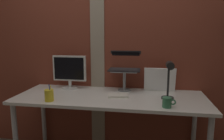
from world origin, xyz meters
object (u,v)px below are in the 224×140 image
Objects in this scene: monitor at (70,70)px; desk_lamp at (169,76)px; coffee_mug at (167,102)px; pen_cup at (49,95)px; whiteboard_panel at (160,80)px; laptop at (125,65)px.

monitor and desk_lamp have the same top height.
monitor is at bearing 155.45° from coffee_mug.
monitor is at bearing 86.77° from pen_cup.
desk_lamp reaches higher than coffee_mug.
desk_lamp is at bearing 10.12° from pen_cup.
whiteboard_panel is 2.05× the size of pen_cup.
desk_lamp is at bearing 82.57° from coffee_mug.
desk_lamp is at bearing -78.36° from whiteboard_panel.
whiteboard_panel is (1.01, 0.03, -0.08)m from monitor.
laptop is 0.88m from pen_cup.
monitor is 1.01m from whiteboard_panel.
laptop reaches higher than whiteboard_panel.
laptop is at bearing 39.70° from pen_cup.
desk_lamp is 1.13m from pen_cup.
whiteboard_panel is 0.34m from desk_lamp.
desk_lamp is (1.07, -0.28, 0.02)m from monitor.
laptop reaches higher than monitor.
desk_lamp is (0.06, -0.31, 0.10)m from whiteboard_panel.
whiteboard_panel is (0.38, -0.03, -0.15)m from laptop.
desk_lamp is 0.27m from coffee_mug.
pen_cup reaches higher than coffee_mug.
desk_lamp is 3.27× the size of coffee_mug.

